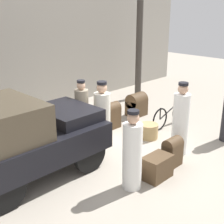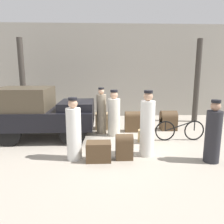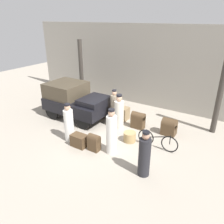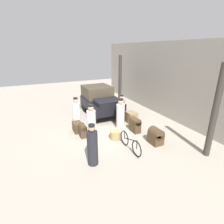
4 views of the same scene
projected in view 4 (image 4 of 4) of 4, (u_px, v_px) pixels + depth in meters
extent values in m
plane|color=#A89E8E|center=(107.00, 128.00, 9.55)|extent=(30.00, 30.00, 0.00)
cube|color=gray|center=(169.00, 81.00, 10.42)|extent=(16.00, 0.15, 4.50)
cylinder|color=#38332D|center=(120.00, 81.00, 12.98)|extent=(0.24, 0.24, 3.65)
cylinder|color=#38332D|center=(215.00, 113.00, 6.51)|extent=(0.24, 0.24, 3.65)
cylinder|color=black|center=(120.00, 111.00, 10.85)|extent=(0.82, 0.12, 0.82)
cylinder|color=black|center=(94.00, 115.00, 10.16)|extent=(0.82, 0.12, 0.82)
cylinder|color=black|center=(107.00, 103.00, 12.55)|extent=(0.82, 0.12, 0.82)
cylinder|color=black|center=(84.00, 106.00, 11.86)|extent=(0.82, 0.12, 0.82)
cube|color=black|center=(101.00, 104.00, 11.25)|extent=(3.22, 1.88, 0.58)
cube|color=#473D2D|center=(97.00, 91.00, 11.64)|extent=(1.77, 1.73, 0.73)
cube|color=black|center=(108.00, 102.00, 10.21)|extent=(1.13, 1.47, 0.26)
torus|color=black|center=(137.00, 149.00, 6.92)|extent=(0.68, 0.04, 0.68)
torus|color=black|center=(124.00, 138.00, 7.76)|extent=(0.68, 0.04, 0.68)
cylinder|color=black|center=(130.00, 140.00, 7.28)|extent=(1.00, 0.04, 0.37)
cylinder|color=black|center=(125.00, 134.00, 7.70)|extent=(0.04, 0.04, 0.35)
cylinder|color=black|center=(137.00, 145.00, 6.85)|extent=(0.04, 0.04, 0.38)
cylinder|color=tan|center=(115.00, 135.00, 8.33)|extent=(0.51, 0.51, 0.41)
cylinder|color=gray|center=(121.00, 112.00, 9.82)|extent=(0.35, 0.35, 1.45)
sphere|color=tan|center=(122.00, 97.00, 9.53)|extent=(0.22, 0.22, 0.22)
cylinder|color=black|center=(122.00, 95.00, 9.50)|extent=(0.21, 0.21, 0.06)
cylinder|color=silver|center=(120.00, 116.00, 9.34)|extent=(0.44, 0.44, 1.33)
sphere|color=tan|center=(121.00, 102.00, 9.07)|extent=(0.27, 0.27, 0.27)
cylinder|color=black|center=(121.00, 99.00, 9.02)|extent=(0.26, 0.26, 0.07)
cylinder|color=white|center=(77.00, 115.00, 9.49)|extent=(0.39, 0.39, 1.38)
sphere|color=tan|center=(76.00, 100.00, 9.21)|extent=(0.24, 0.24, 0.24)
cylinder|color=black|center=(75.00, 98.00, 9.17)|extent=(0.23, 0.23, 0.07)
cylinder|color=#232328|center=(93.00, 148.00, 6.34)|extent=(0.39, 0.39, 1.34)
sphere|color=tan|center=(92.00, 128.00, 6.07)|extent=(0.24, 0.24, 0.24)
cylinder|color=black|center=(92.00, 125.00, 6.03)|extent=(0.23, 0.23, 0.07)
cylinder|color=white|center=(92.00, 127.00, 7.86)|extent=(0.40, 0.40, 1.53)
sphere|color=tan|center=(91.00, 108.00, 7.56)|extent=(0.25, 0.25, 0.25)
cylinder|color=black|center=(91.00, 105.00, 7.51)|extent=(0.23, 0.23, 0.07)
cube|color=#4C3823|center=(83.00, 132.00, 8.48)|extent=(0.45, 0.31, 0.53)
cylinder|color=#4C3823|center=(83.00, 127.00, 8.39)|extent=(0.45, 0.31, 0.31)
cube|color=#4C3823|center=(135.00, 126.00, 9.01)|extent=(0.62, 0.35, 0.61)
cylinder|color=#4C3823|center=(135.00, 121.00, 8.90)|extent=(0.62, 0.35, 0.35)
cube|color=#937A56|center=(131.00, 117.00, 10.13)|extent=(0.65, 0.52, 0.64)
cube|color=#4C3823|center=(156.00, 138.00, 7.89)|extent=(0.62, 0.49, 0.52)
cylinder|color=#4C3823|center=(156.00, 133.00, 7.80)|extent=(0.62, 0.49, 0.49)
cube|color=#4C3823|center=(78.00, 127.00, 9.03)|extent=(0.64, 0.43, 0.51)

